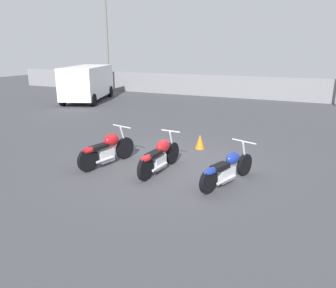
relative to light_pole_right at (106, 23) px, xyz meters
The scene contains 8 objects.
ground_plane 17.37m from the light_pole_right, 49.71° to the right, with size 60.00×60.00×0.00m, color #424247.
fence_back 11.59m from the light_pole_right, ahead, with size 40.00×0.04×1.44m.
light_pole_right is the anchor object (origin of this frame).
motorcycle_slot_0 16.82m from the light_pole_right, 55.57° to the right, with size 0.76×1.97×1.01m.
motorcycle_slot_1 17.62m from the light_pole_right, 50.99° to the right, with size 0.56×2.01×0.98m.
motorcycle_slot_2 18.84m from the light_pole_right, 46.71° to the right, with size 0.93×2.00×0.93m.
parked_van 5.70m from the light_pole_right, 72.51° to the right, with size 3.53×5.42×2.10m.
traffic_cone_near 16.12m from the light_pole_right, 44.55° to the right, with size 0.30×0.30×0.47m.
Camera 1 is at (3.57, -7.79, 3.12)m, focal length 35.00 mm.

